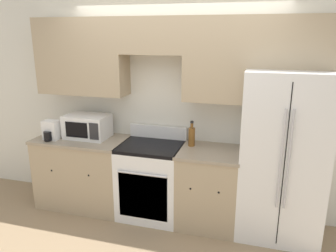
{
  "coord_description": "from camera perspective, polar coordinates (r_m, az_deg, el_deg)",
  "views": [
    {
      "loc": [
        1.0,
        -3.14,
        2.19
      ],
      "look_at": [
        0.0,
        0.31,
        1.16
      ],
      "focal_mm": 35.0,
      "sensor_mm": 36.0,
      "label": 1
    }
  ],
  "objects": [
    {
      "name": "ground_plane",
      "position": [
        3.95,
        -1.32,
        -17.63
      ],
      "size": [
        12.0,
        12.0,
        0.0
      ],
      "primitive_type": "plane",
      "color": "#937A5B"
    },
    {
      "name": "wall_back",
      "position": [
        3.89,
        1.28,
        6.77
      ],
      "size": [
        8.0,
        0.39,
        2.6
      ],
      "color": "silver",
      "rests_on": "ground_plane"
    },
    {
      "name": "lower_cabinets_left",
      "position": [
        4.41,
        -14.46,
        -7.68
      ],
      "size": [
        1.14,
        0.64,
        0.91
      ],
      "color": "tan",
      "rests_on": "ground_plane"
    },
    {
      "name": "lower_cabinets_right",
      "position": [
        3.89,
        7.11,
        -10.58
      ],
      "size": [
        0.7,
        0.64,
        0.91
      ],
      "color": "tan",
      "rests_on": "ground_plane"
    },
    {
      "name": "oven_range",
      "position": [
        4.04,
        -2.91,
        -9.35
      ],
      "size": [
        0.73,
        0.65,
        1.07
      ],
      "color": "white",
      "rests_on": "ground_plane"
    },
    {
      "name": "refrigerator",
      "position": [
        3.76,
        19.26,
        -4.74
      ],
      "size": [
        0.87,
        0.81,
        1.83
      ],
      "color": "white",
      "rests_on": "ground_plane"
    },
    {
      "name": "microwave",
      "position": [
        4.22,
        -13.85,
        -0.05
      ],
      "size": [
        0.53,
        0.36,
        0.29
      ],
      "color": "white",
      "rests_on": "lower_cabinets_left"
    },
    {
      "name": "bottle",
      "position": [
        3.81,
        4.14,
        -1.77
      ],
      "size": [
        0.08,
        0.08,
        0.3
      ],
      "color": "brown",
      "rests_on": "lower_cabinets_right"
    },
    {
      "name": "paper_towel_holder",
      "position": [
        4.28,
        -19.72,
        -0.78
      ],
      "size": [
        0.19,
        0.2,
        0.24
      ],
      "color": "white",
      "rests_on": "lower_cabinets_left"
    }
  ]
}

